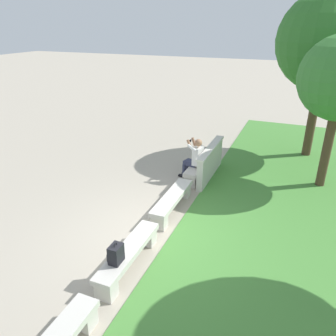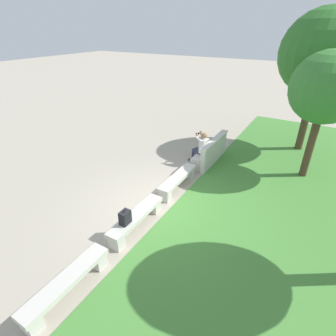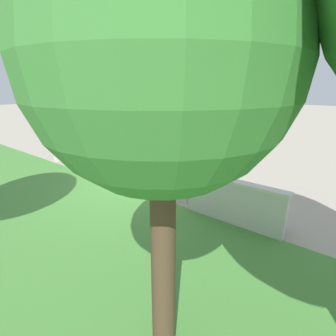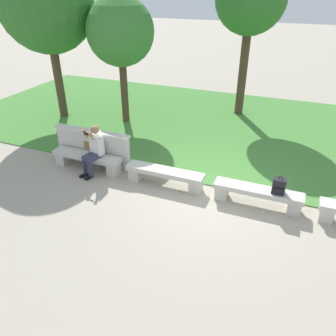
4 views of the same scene
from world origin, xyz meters
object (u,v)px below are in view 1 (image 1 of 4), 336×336
bench_near (172,200)px  tree_left_background (326,42)px  bench_main (199,167)px  backpack (116,254)px  bench_mid (129,255)px  person_photographer (194,157)px

bench_near → tree_left_background: tree_left_background is taller
tree_left_background → bench_near: bearing=-29.6°
bench_main → backpack: size_ratio=4.70×
bench_main → bench_mid: size_ratio=1.00×
bench_near → bench_mid: size_ratio=1.00×
bench_near → backpack: size_ratio=4.70×
tree_left_background → person_photographer: bearing=-42.5°
bench_main → person_photographer: bearing=-13.5°
bench_near → tree_left_background: size_ratio=0.37×
person_photographer → bench_mid: bearing=1.0°
backpack → bench_main: bearing=179.8°
bench_mid → person_photographer: (-4.31, -0.07, 0.43)m
bench_main → bench_near: bearing=0.0°
bench_near → bench_main: bearing=180.0°
bench_mid → bench_near: bearing=180.0°
bench_main → backpack: 5.05m
backpack → bench_mid: bearing=177.4°
bench_near → backpack: (2.73, -0.02, 0.32)m
bench_main → bench_mid: bearing=0.0°
bench_main → person_photographer: 0.54m
bench_main → person_photographer: person_photographer is taller
tree_left_background → bench_main: bearing=-44.5°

